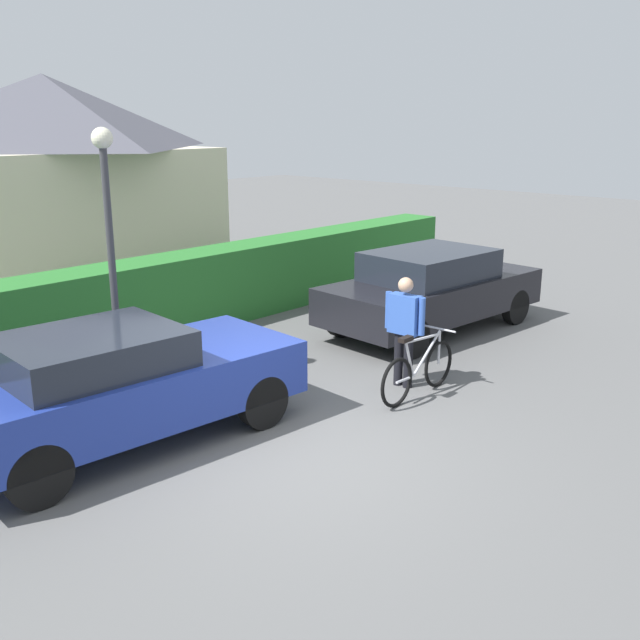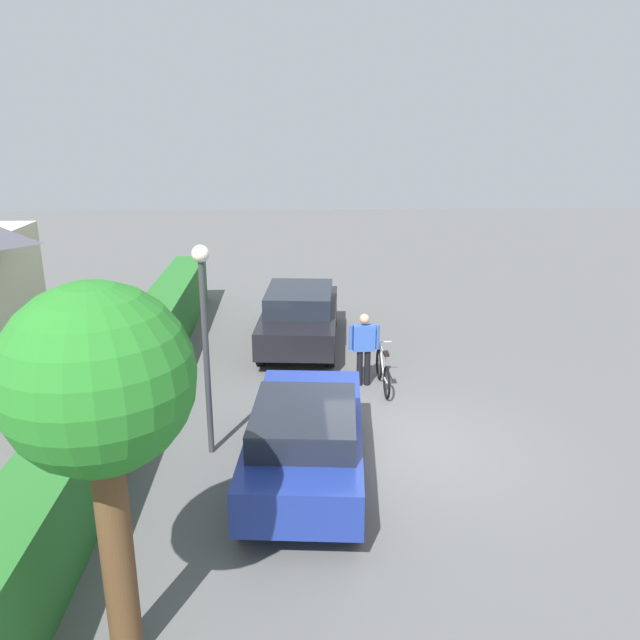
{
  "view_description": "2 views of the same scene",
  "coord_description": "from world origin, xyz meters",
  "px_view_note": "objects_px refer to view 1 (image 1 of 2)",
  "views": [
    {
      "loc": [
        -5.33,
        -5.33,
        3.69
      ],
      "look_at": [
        1.95,
        1.26,
        0.95
      ],
      "focal_mm": 40.78,
      "sensor_mm": 36.0,
      "label": 1
    },
    {
      "loc": [
        -9.89,
        1.82,
        5.45
      ],
      "look_at": [
        3.2,
        1.24,
        1.31
      ],
      "focal_mm": 35.93,
      "sensor_mm": 36.0,
      "label": 2
    }
  ],
  "objects_px": {
    "parked_car_near": "(120,383)",
    "bicycle": "(418,370)",
    "parked_car_far": "(431,289)",
    "person_rider": "(404,324)",
    "street_lamp": "(109,221)"
  },
  "relations": [
    {
      "from": "parked_car_far",
      "to": "person_rider",
      "type": "xyz_separation_m",
      "value": [
        -2.64,
        -1.31,
        0.15
      ]
    },
    {
      "from": "person_rider",
      "to": "parked_car_near",
      "type": "bearing_deg",
      "value": 160.64
    },
    {
      "from": "parked_car_far",
      "to": "parked_car_near",
      "type": "bearing_deg",
      "value": 179.96
    },
    {
      "from": "bicycle",
      "to": "parked_car_far",
      "type": "bearing_deg",
      "value": 30.96
    },
    {
      "from": "bicycle",
      "to": "street_lamp",
      "type": "bearing_deg",
      "value": 127.85
    },
    {
      "from": "person_rider",
      "to": "parked_car_far",
      "type": "bearing_deg",
      "value": 26.36
    },
    {
      "from": "parked_car_near",
      "to": "person_rider",
      "type": "height_order",
      "value": "person_rider"
    },
    {
      "from": "person_rider",
      "to": "street_lamp",
      "type": "bearing_deg",
      "value": 133.41
    },
    {
      "from": "parked_car_far",
      "to": "bicycle",
      "type": "height_order",
      "value": "parked_car_far"
    },
    {
      "from": "parked_car_far",
      "to": "street_lamp",
      "type": "height_order",
      "value": "street_lamp"
    },
    {
      "from": "bicycle",
      "to": "street_lamp",
      "type": "xyz_separation_m",
      "value": [
        -2.56,
        3.29,
        1.99
      ]
    },
    {
      "from": "parked_car_near",
      "to": "bicycle",
      "type": "relative_size",
      "value": 2.5
    },
    {
      "from": "parked_car_near",
      "to": "bicycle",
      "type": "height_order",
      "value": "parked_car_near"
    },
    {
      "from": "parked_car_near",
      "to": "street_lamp",
      "type": "relative_size",
      "value": 1.18
    },
    {
      "from": "parked_car_far",
      "to": "person_rider",
      "type": "height_order",
      "value": "person_rider"
    }
  ]
}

